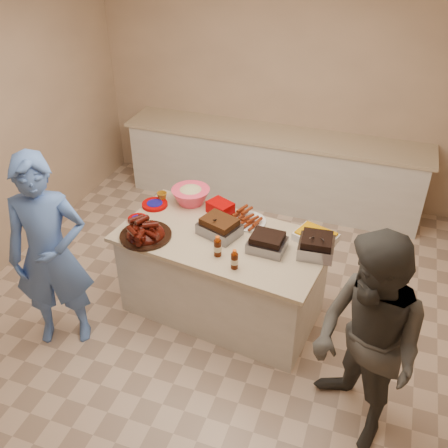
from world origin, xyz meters
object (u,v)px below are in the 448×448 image
(rib_platter, at_px, (146,236))
(coleslaw_bowl, at_px, (191,203))
(mustard_bottle, at_px, (215,223))
(bbq_bottle_a, at_px, (218,255))
(guest_blue, at_px, (69,333))
(guest_gray, at_px, (349,424))
(island, at_px, (222,310))
(bbq_bottle_b, at_px, (234,268))
(plastic_cup, at_px, (162,201))
(roasting_pan, at_px, (315,253))

(rib_platter, height_order, coleslaw_bowl, coleslaw_bowl)
(rib_platter, relative_size, mustard_bottle, 3.88)
(rib_platter, xyz_separation_m, coleslaw_bowl, (0.15, 0.63, 0.00))
(bbq_bottle_a, bearing_deg, guest_blue, -158.83)
(bbq_bottle_a, height_order, guest_gray, bbq_bottle_a)
(mustard_bottle, bearing_deg, island, -53.61)
(bbq_bottle_a, height_order, mustard_bottle, bbq_bottle_a)
(rib_platter, relative_size, coleslaw_bowl, 1.23)
(bbq_bottle_b, bearing_deg, bbq_bottle_a, 148.57)
(island, bearing_deg, guest_gray, -25.27)
(island, relative_size, plastic_cup, 18.63)
(mustard_bottle, height_order, guest_gray, mustard_bottle)
(coleslaw_bowl, bearing_deg, roasting_pan, -17.71)
(bbq_bottle_a, bearing_deg, bbq_bottle_b, -31.43)
(coleslaw_bowl, distance_m, mustard_bottle, 0.41)
(roasting_pan, relative_size, bbq_bottle_b, 1.64)
(coleslaw_bowl, bearing_deg, bbq_bottle_a, -53.07)
(guest_blue, distance_m, guest_gray, 2.46)
(bbq_bottle_b, xyz_separation_m, guest_blue, (-1.41, -0.37, -0.83))
(coleslaw_bowl, distance_m, bbq_bottle_a, 0.85)
(rib_platter, height_order, mustard_bottle, rib_platter)
(rib_platter, height_order, bbq_bottle_a, bbq_bottle_a)
(bbq_bottle_a, bearing_deg, guest_gray, -25.03)
(island, bearing_deg, mustard_bottle, 133.89)
(coleslaw_bowl, bearing_deg, plastic_cup, -168.05)
(coleslaw_bowl, bearing_deg, island, -43.10)
(rib_platter, height_order, guest_blue, rib_platter)
(roasting_pan, relative_size, bbq_bottle_a, 1.53)
(bbq_bottle_b, height_order, guest_gray, bbq_bottle_b)
(roasting_pan, xyz_separation_m, mustard_bottle, (-0.91, 0.14, 0.00))
(bbq_bottle_b, bearing_deg, guest_blue, -165.27)
(roasting_pan, bearing_deg, mustard_bottle, 166.24)
(mustard_bottle, bearing_deg, guest_blue, -139.32)
(rib_platter, relative_size, guest_gray, 0.27)
(coleslaw_bowl, height_order, bbq_bottle_a, coleslaw_bowl)
(guest_blue, bearing_deg, rib_platter, 17.38)
(rib_platter, relative_size, guest_blue, 0.25)
(island, distance_m, guest_gray, 1.52)
(bbq_bottle_b, xyz_separation_m, mustard_bottle, (-0.36, 0.53, 0.00))
(bbq_bottle_b, relative_size, mustard_bottle, 1.49)
(island, height_order, bbq_bottle_a, bbq_bottle_a)
(roasting_pan, height_order, mustard_bottle, mustard_bottle)
(guest_blue, bearing_deg, bbq_bottle_a, -3.85)
(guest_gray, bearing_deg, plastic_cup, -161.04)
(mustard_bottle, relative_size, guest_blue, 0.07)
(island, relative_size, bbq_bottle_b, 10.40)
(coleslaw_bowl, bearing_deg, guest_blue, -122.02)
(plastic_cup, bearing_deg, coleslaw_bowl, 11.95)
(island, distance_m, bbq_bottle_b, 0.93)
(bbq_bottle_a, height_order, bbq_bottle_b, bbq_bottle_a)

